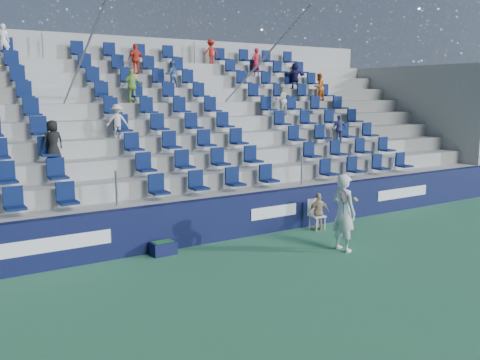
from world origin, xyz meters
The scene contains 7 objects.
ground centered at (0.00, 0.00, 0.00)m, with size 70.00×70.00×0.00m, color #32754D.
sponsor_wall centered at (0.00, 3.15, 0.60)m, with size 24.00×0.32×1.20m.
grandstand centered at (0.00, 8.24, 2.14)m, with size 24.00×8.17×6.63m.
tennis_player centered at (1.95, 0.59, 1.01)m, with size 0.69×0.76×2.01m.
line_judge_chair centered at (2.77, 2.65, 0.52)m, with size 0.45×0.46×0.92m.
line_judge centered at (2.77, 2.50, 0.56)m, with size 0.66×0.27×1.12m, color tan.
ball_bin centered at (-2.13, 2.75, 0.19)m, with size 0.62×0.42×0.35m.
Camera 1 is at (-7.50, -9.28, 4.06)m, focal length 40.00 mm.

